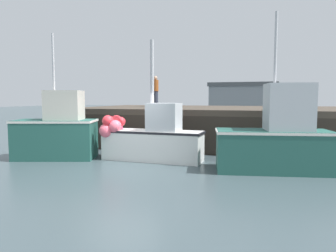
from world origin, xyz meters
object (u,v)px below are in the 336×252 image
Objects in this scene: fishing_boat_mid at (276,139)px; dockworker at (155,91)px; fishing_boat_near_right at (150,138)px; fishing_boat_near_left at (57,132)px; mooring_buoy_foreground at (40,152)px.

fishing_boat_mid is 9.18m from dockworker.
fishing_boat_near_right is 6.54m from dockworker.
fishing_boat_near_left is 7.73× the size of mooring_buoy_foreground.
fishing_boat_near_left reaches higher than fishing_boat_near_right.
fishing_boat_near_left is 0.99m from mooring_buoy_foreground.
dockworker is 2.80× the size of mooring_buoy_foreground.
fishing_boat_mid is (7.91, 0.21, 0.00)m from fishing_boat_near_left.
fishing_boat_mid reaches higher than fishing_boat_near_right.
mooring_buoy_foreground is at bearing -167.07° from fishing_boat_near_right.
fishing_boat_near_right is at bearing 173.79° from fishing_boat_mid.
fishing_boat_near_left is at bearing -178.49° from fishing_boat_mid.
fishing_boat_near_left is at bearing -168.94° from fishing_boat_near_right.
fishing_boat_near_right is at bearing 11.06° from fishing_boat_near_left.
dockworker is at bearing 107.81° from fishing_boat_near_right.
fishing_boat_near_left reaches higher than mooring_buoy_foreground.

